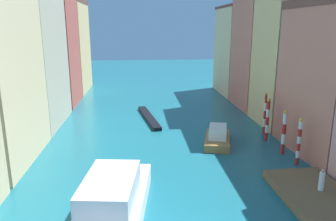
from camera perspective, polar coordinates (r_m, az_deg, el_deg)
The scene contains 17 objects.
ground_plane at distance 40.85m, azimuth -1.52°, elevation -1.73°, with size 154.00×154.00×0.00m, color #196070.
building_left_2 at distance 40.93m, azimuth -23.40°, elevation 12.45°, with size 6.34×11.40×21.50m.
building_left_3 at distance 51.21m, azimuth -19.59°, elevation 11.03°, with size 6.34×9.05×18.07m.
building_left_4 at distance 61.61m, azimuth -17.13°, elevation 10.71°, with size 6.34×12.00×16.04m.
building_right_1 at distance 32.51m, azimuth 27.23°, elevation 4.94°, with size 6.34×10.56×13.77m.
building_right_2 at distance 40.52m, azimuth 20.47°, elevation 9.98°, with size 6.34×7.94×17.67m.
building_right_3 at distance 48.45m, azimuth 16.13°, elevation 12.35°, with size 6.34×9.26×20.11m.
building_right_4 at distance 58.22m, azimuth 12.31°, elevation 10.23°, with size 6.34×11.11×14.82m.
waterfront_dock at distance 24.74m, azimuth 24.51°, elevation -13.54°, with size 4.46×7.69×0.62m.
person_on_dock at distance 24.73m, azimuth 25.32°, elevation -10.99°, with size 0.36×0.36×1.56m.
mooring_pole_0 at distance 29.45m, azimuth 21.95°, elevation -5.01°, with size 0.33×0.33×4.09m.
mooring_pole_1 at distance 31.48m, azimuth 19.63°, elevation -3.51°, with size 0.38×0.38×4.15m.
mooring_pole_2 at distance 34.67m, azimuth 17.02°, elevation -1.41°, with size 0.37×0.37×4.45m.
mooring_pole_3 at distance 36.53m, azimuth 16.61°, elevation -0.46°, with size 0.28×0.28×4.64m.
vaporetto_white at distance 20.09m, azimuth -9.92°, elevation -16.40°, with size 5.07×12.06×3.06m.
gondola_black at distance 41.46m, azimuth -3.38°, elevation -1.20°, with size 2.63×10.48×0.42m.
motorboat_0 at distance 32.99m, azimuth 8.67°, elevation -4.63°, with size 3.68×5.81×1.82m.
Camera 1 is at (-2.53, -14.65, 11.38)m, focal length 34.81 mm.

